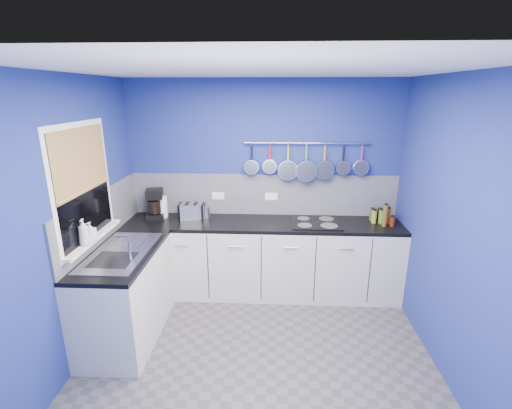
# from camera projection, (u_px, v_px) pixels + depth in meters

# --- Properties ---
(floor) EXTENTS (3.20, 3.00, 0.02)m
(floor) POSITION_uv_depth(u_px,v_px,m) (257.00, 359.00, 3.36)
(floor) COLOR #47474C
(floor) RESTS_ON ground
(ceiling) EXTENTS (3.20, 3.00, 0.02)m
(ceiling) POSITION_uv_depth(u_px,v_px,m) (258.00, 68.00, 2.62)
(ceiling) COLOR white
(ceiling) RESTS_ON ground
(wall_back) EXTENTS (3.20, 0.02, 2.50)m
(wall_back) POSITION_uv_depth(u_px,v_px,m) (263.00, 186.00, 4.43)
(wall_back) COLOR navy
(wall_back) RESTS_ON ground
(wall_front) EXTENTS (3.20, 0.02, 2.50)m
(wall_front) POSITION_uv_depth(u_px,v_px,m) (241.00, 362.00, 1.55)
(wall_front) COLOR navy
(wall_front) RESTS_ON ground
(wall_left) EXTENTS (0.02, 3.00, 2.50)m
(wall_left) POSITION_uv_depth(u_px,v_px,m) (66.00, 228.00, 3.07)
(wall_left) COLOR navy
(wall_left) RESTS_ON ground
(wall_right) EXTENTS (0.02, 3.00, 2.50)m
(wall_right) POSITION_uv_depth(u_px,v_px,m) (459.00, 235.00, 2.91)
(wall_right) COLOR navy
(wall_right) RESTS_ON ground
(backsplash_back) EXTENTS (3.20, 0.02, 0.50)m
(backsplash_back) POSITION_uv_depth(u_px,v_px,m) (263.00, 195.00, 4.44)
(backsplash_back) COLOR gray
(backsplash_back) RESTS_ON wall_back
(backsplash_left) EXTENTS (0.02, 1.80, 0.50)m
(backsplash_left) POSITION_uv_depth(u_px,v_px,m) (102.00, 216.00, 3.67)
(backsplash_left) COLOR gray
(backsplash_left) RESTS_ON wall_left
(cabinet_run_back) EXTENTS (3.20, 0.60, 0.86)m
(cabinet_run_back) POSITION_uv_depth(u_px,v_px,m) (262.00, 259.00, 4.38)
(cabinet_run_back) COLOR beige
(cabinet_run_back) RESTS_ON ground
(worktop_back) EXTENTS (3.20, 0.60, 0.04)m
(worktop_back) POSITION_uv_depth(u_px,v_px,m) (262.00, 224.00, 4.24)
(worktop_back) COLOR black
(worktop_back) RESTS_ON cabinet_run_back
(cabinet_run_left) EXTENTS (0.60, 1.20, 0.86)m
(cabinet_run_left) POSITION_uv_depth(u_px,v_px,m) (126.00, 296.00, 3.58)
(cabinet_run_left) COLOR beige
(cabinet_run_left) RESTS_ON ground
(worktop_left) EXTENTS (0.60, 1.20, 0.04)m
(worktop_left) POSITION_uv_depth(u_px,v_px,m) (121.00, 254.00, 3.45)
(worktop_left) COLOR black
(worktop_left) RESTS_ON cabinet_run_left
(window_frame) EXTENTS (0.01, 1.00, 1.10)m
(window_frame) POSITION_uv_depth(u_px,v_px,m) (83.00, 185.00, 3.26)
(window_frame) COLOR white
(window_frame) RESTS_ON wall_left
(window_glass) EXTENTS (0.01, 0.90, 1.00)m
(window_glass) POSITION_uv_depth(u_px,v_px,m) (84.00, 185.00, 3.26)
(window_glass) COLOR black
(window_glass) RESTS_ON wall_left
(bamboo_blind) EXTENTS (0.01, 0.90, 0.55)m
(bamboo_blind) POSITION_uv_depth(u_px,v_px,m) (81.00, 160.00, 3.19)
(bamboo_blind) COLOR #A78057
(bamboo_blind) RESTS_ON wall_left
(window_sill) EXTENTS (0.10, 0.98, 0.03)m
(window_sill) POSITION_uv_depth(u_px,v_px,m) (93.00, 238.00, 3.41)
(window_sill) COLOR white
(window_sill) RESTS_ON wall_left
(sink_unit) EXTENTS (0.50, 0.95, 0.01)m
(sink_unit) POSITION_uv_depth(u_px,v_px,m) (121.00, 252.00, 3.44)
(sink_unit) COLOR silver
(sink_unit) RESTS_ON worktop_left
(mixer_tap) EXTENTS (0.12, 0.08, 0.26)m
(mixer_tap) POSITION_uv_depth(u_px,v_px,m) (129.00, 248.00, 3.22)
(mixer_tap) COLOR silver
(mixer_tap) RESTS_ON worktop_left
(socket_left) EXTENTS (0.15, 0.01, 0.09)m
(socket_left) POSITION_uv_depth(u_px,v_px,m) (218.00, 196.00, 4.46)
(socket_left) COLOR white
(socket_left) RESTS_ON backsplash_back
(socket_right) EXTENTS (0.15, 0.01, 0.09)m
(socket_right) POSITION_uv_depth(u_px,v_px,m) (271.00, 197.00, 4.43)
(socket_right) COLOR white
(socket_right) RESTS_ON backsplash_back
(pot_rail) EXTENTS (1.45, 0.02, 0.02)m
(pot_rail) POSITION_uv_depth(u_px,v_px,m) (307.00, 143.00, 4.19)
(pot_rail) COLOR silver
(pot_rail) RESTS_ON wall_back
(soap_bottle_a) EXTENTS (0.11, 0.11, 0.24)m
(soap_bottle_a) POSITION_uv_depth(u_px,v_px,m) (84.00, 232.00, 3.20)
(soap_bottle_a) COLOR white
(soap_bottle_a) RESTS_ON window_sill
(soap_bottle_b) EXTENTS (0.10, 0.10, 0.17)m
(soap_bottle_b) POSITION_uv_depth(u_px,v_px,m) (90.00, 231.00, 3.31)
(soap_bottle_b) COLOR white
(soap_bottle_b) RESTS_ON window_sill
(paper_towel) EXTENTS (0.13, 0.13, 0.26)m
(paper_towel) POSITION_uv_depth(u_px,v_px,m) (163.00, 207.00, 4.36)
(paper_towel) COLOR white
(paper_towel) RESTS_ON worktop_back
(coffee_maker) EXTENTS (0.24, 0.25, 0.35)m
(coffee_maker) POSITION_uv_depth(u_px,v_px,m) (155.00, 204.00, 4.31)
(coffee_maker) COLOR black
(coffee_maker) RESTS_ON worktop_back
(toaster) EXTENTS (0.31, 0.23, 0.18)m
(toaster) POSITION_uv_depth(u_px,v_px,m) (192.00, 211.00, 4.33)
(toaster) COLOR silver
(toaster) RESTS_ON worktop_back
(canister) EXTENTS (0.11, 0.11, 0.14)m
(canister) POSITION_uv_depth(u_px,v_px,m) (206.00, 212.00, 4.37)
(canister) COLOR silver
(canister) RESTS_ON worktop_back
(hob) EXTENTS (0.56, 0.49, 0.01)m
(hob) POSITION_uv_depth(u_px,v_px,m) (316.00, 222.00, 4.20)
(hob) COLOR black
(hob) RESTS_ON worktop_back
(pan_0) EXTENTS (0.17, 0.08, 0.36)m
(pan_0) POSITION_uv_depth(u_px,v_px,m) (252.00, 159.00, 4.27)
(pan_0) COLOR silver
(pan_0) RESTS_ON pot_rail
(pan_1) EXTENTS (0.16, 0.07, 0.35)m
(pan_1) POSITION_uv_depth(u_px,v_px,m) (270.00, 158.00, 4.26)
(pan_1) COLOR silver
(pan_1) RESTS_ON pot_rail
(pan_2) EXTENTS (0.24, 0.07, 0.43)m
(pan_2) POSITION_uv_depth(u_px,v_px,m) (288.00, 162.00, 4.26)
(pan_2) COLOR silver
(pan_2) RESTS_ON pot_rail
(pan_3) EXTENTS (0.25, 0.10, 0.44)m
(pan_3) POSITION_uv_depth(u_px,v_px,m) (306.00, 162.00, 4.25)
(pan_3) COLOR silver
(pan_3) RESTS_ON pot_rail
(pan_4) EXTENTS (0.23, 0.07, 0.42)m
(pan_4) POSITION_uv_depth(u_px,v_px,m) (324.00, 161.00, 4.23)
(pan_4) COLOR silver
(pan_4) RESTS_ON pot_rail
(pan_5) EXTENTS (0.17, 0.09, 0.36)m
(pan_5) POSITION_uv_depth(u_px,v_px,m) (343.00, 159.00, 4.22)
(pan_5) COLOR silver
(pan_5) RESTS_ON pot_rail
(pan_6) EXTENTS (0.18, 0.06, 0.37)m
(pan_6) POSITION_uv_depth(u_px,v_px,m) (362.00, 160.00, 4.21)
(pan_6) COLOR silver
(pan_6) RESTS_ON pot_rail
(condiment_0) EXTENTS (0.07, 0.07, 0.15)m
(condiment_0) POSITION_uv_depth(u_px,v_px,m) (386.00, 215.00, 4.25)
(condiment_0) COLOR brown
(condiment_0) RESTS_ON worktop_back
(condiment_1) EXTENTS (0.06, 0.06, 0.14)m
(condiment_1) POSITION_uv_depth(u_px,v_px,m) (379.00, 215.00, 4.25)
(condiment_1) COLOR black
(condiment_1) RESTS_ON worktop_back
(condiment_2) EXTENTS (0.05, 0.05, 0.14)m
(condiment_2) POSITION_uv_depth(u_px,v_px,m) (372.00, 215.00, 4.27)
(condiment_2) COLOR #265919
(condiment_2) RESTS_ON worktop_back
(condiment_3) EXTENTS (0.06, 0.06, 0.18)m
(condiment_3) POSITION_uv_depth(u_px,v_px,m) (388.00, 216.00, 4.16)
(condiment_3) COLOR #8C5914
(condiment_3) RESTS_ON worktop_back
(condiment_4) EXTENTS (0.07, 0.07, 0.15)m
(condiment_4) POSITION_uv_depth(u_px,v_px,m) (382.00, 217.00, 4.19)
(condiment_4) COLOR #3F721E
(condiment_4) RESTS_ON worktop_back
(condiment_5) EXTENTS (0.06, 0.06, 0.15)m
(condiment_5) POSITION_uv_depth(u_px,v_px,m) (374.00, 217.00, 4.19)
(condiment_5) COLOR olive
(condiment_5) RESTS_ON worktop_back
(condiment_6) EXTENTS (0.06, 0.06, 0.10)m
(condiment_6) POSITION_uv_depth(u_px,v_px,m) (392.00, 222.00, 4.09)
(condiment_6) COLOR #4C190C
(condiment_6) RESTS_ON worktop_back
(condiment_7) EXTENTS (0.05, 0.05, 0.25)m
(condiment_7) POSITION_uv_depth(u_px,v_px,m) (385.00, 216.00, 4.07)
(condiment_7) COLOR brown
(condiment_7) RESTS_ON worktop_back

